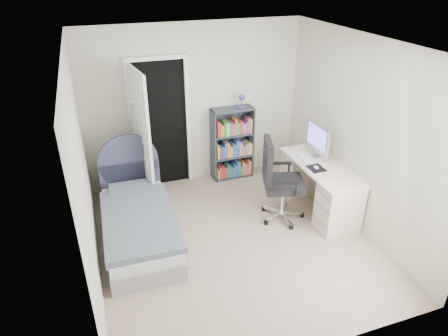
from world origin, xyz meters
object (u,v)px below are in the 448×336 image
object	(u,v)px
bed	(139,221)
floor_lamp	(136,156)
desk	(319,185)
office_chair	(277,177)
nightstand	(115,176)
bookcase	(233,146)

from	to	relation	value
bed	floor_lamp	bearing A→B (deg)	81.67
desk	office_chair	xyz separation A→B (m)	(-0.69, -0.02, 0.27)
nightstand	bed	bearing A→B (deg)	-79.91
floor_lamp	office_chair	size ratio (longest dim) A/B	1.28
bed	bookcase	xyz separation A→B (m)	(1.73, 1.20, 0.30)
bookcase	desk	world-z (taller)	bookcase
desk	floor_lamp	bearing A→B (deg)	151.44
desk	office_chair	distance (m)	0.74
office_chair	bookcase	bearing A→B (deg)	96.25
nightstand	office_chair	bearing A→B (deg)	-30.28
nightstand	floor_lamp	xyz separation A→B (m)	(0.36, 0.11, 0.21)
bed	office_chair	size ratio (longest dim) A/B	1.57
nightstand	bookcase	xyz separation A→B (m)	(1.92, 0.14, 0.14)
floor_lamp	office_chair	xyz separation A→B (m)	(1.71, -1.32, 0.03)
bed	office_chair	world-z (taller)	office_chair
desk	office_chair	bearing A→B (deg)	-178.48
floor_lamp	desk	world-z (taller)	floor_lamp
nightstand	desk	world-z (taller)	desk
floor_lamp	bookcase	size ratio (longest dim) A/B	1.08
floor_lamp	bookcase	bearing A→B (deg)	1.02
office_chair	nightstand	bearing A→B (deg)	149.72
office_chair	floor_lamp	bearing A→B (deg)	142.27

